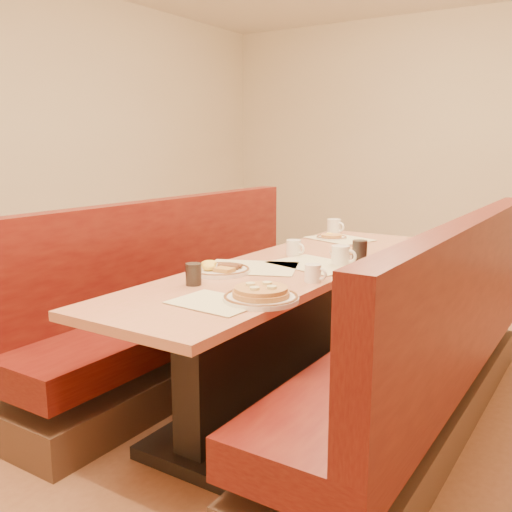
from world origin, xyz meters
The scene contains 19 objects.
ground centered at (0.00, 0.00, 0.00)m, with size 8.00×8.00×0.00m, color #9E6647.
room_envelope centered at (0.00, 0.00, 1.93)m, with size 6.04×8.04×2.82m.
diner_table centered at (0.00, 0.00, 0.37)m, with size 0.70×2.50×0.75m.
booth_left centered at (-0.73, 0.00, 0.36)m, with size 0.55×2.50×1.05m.
booth_right centered at (0.73, 0.00, 0.36)m, with size 0.55×2.50×1.05m.
placemat_near_left centered at (-0.12, -0.19, 0.75)m, with size 0.46×0.34×0.00m, color beige.
placemat_near_right centered at (0.12, -0.82, 0.75)m, with size 0.34×0.26×0.00m, color beige.
placemat_far_left centered at (-0.12, 0.89, 0.75)m, with size 0.40×0.30×0.00m, color beige.
placemat_far_right centered at (0.12, 0.06, 0.75)m, with size 0.44×0.33×0.00m, color beige.
pancake_plate centered at (0.26, -0.69, 0.77)m, with size 0.31×0.31×0.07m.
eggs_plate centered at (-0.20, -0.37, 0.77)m, with size 0.30×0.30×0.06m.
extra_plate_mid centered at (0.14, 0.42, 0.76)m, with size 0.21×0.21×0.04m.
extra_plate_far centered at (-0.17, 0.87, 0.76)m, with size 0.20×0.20×0.04m.
coffee_mug_a centered at (0.28, -0.28, 0.79)m, with size 0.11×0.08×0.08m.
coffee_mug_b centered at (-0.10, 0.22, 0.80)m, with size 0.12×0.08×0.09m.
coffee_mug_c centered at (0.23, 0.13, 0.80)m, with size 0.14×0.10×0.10m.
coffee_mug_d centered at (-0.26, 1.10, 0.80)m, with size 0.14×0.10×0.10m.
soda_tumbler_near centered at (-0.14, -0.63, 0.80)m, with size 0.07×0.07×0.10m.
soda_tumbler_mid centered at (0.27, 0.30, 0.81)m, with size 0.08×0.08×0.11m.
Camera 1 is at (1.45, -2.58, 1.37)m, focal length 40.00 mm.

